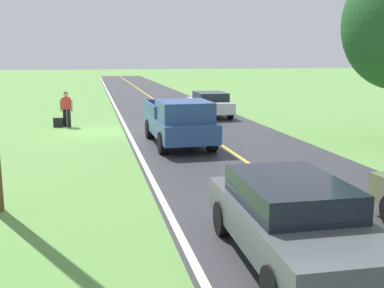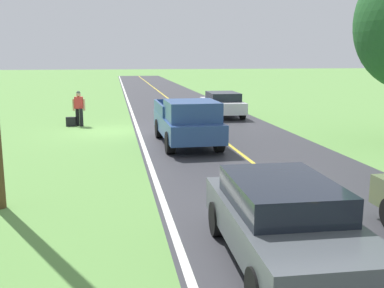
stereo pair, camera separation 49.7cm
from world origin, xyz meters
The scene contains 9 objects.
ground_plane centered at (0.00, 0.00, 0.00)m, with size 200.00×200.00×0.00m, color #609347.
road_surface centered at (-4.51, 0.00, 0.00)m, with size 7.04×120.00×0.00m, color #333338.
lane_edge_line centered at (-1.17, 0.00, 0.01)m, with size 0.16×117.60×0.00m, color silver.
lane_centre_line centered at (-4.51, 0.00, 0.01)m, with size 0.14×117.60×0.00m, color gold.
hitchhiker_walking centered at (1.63, -2.03, 0.98)m, with size 0.62×0.53×1.75m.
suitcase_carried centered at (2.05, -1.97, 0.23)m, with size 0.20×0.46×0.46m, color black.
pickup_truck_passing centered at (-2.89, 3.85, 0.97)m, with size 2.17×5.43×1.82m.
sedan_ahead_same_lane centered at (-2.81, 14.27, 0.75)m, with size 2.02×4.45×1.41m.
sedan_near_oncoming centered at (-6.24, -4.28, 0.75)m, with size 2.01×4.44×1.41m.
Camera 2 is at (-0.08, 21.07, 3.44)m, focal length 42.48 mm.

